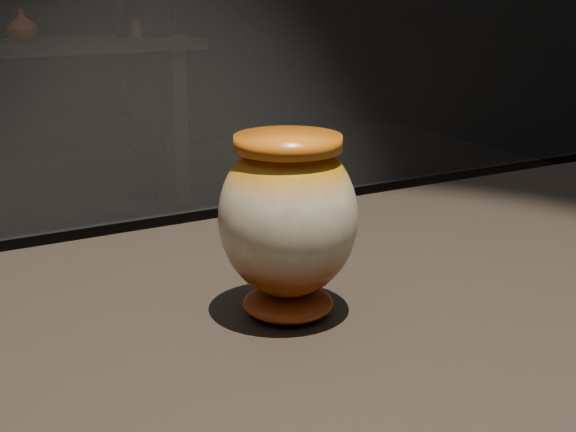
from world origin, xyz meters
name	(u,v)px	position (x,y,z in m)	size (l,w,h in m)	color
main_vase	(288,219)	(0.16, 0.06, 1.00)	(0.17, 0.17, 0.18)	#74300A
back_shelf	(7,95)	(0.57, 3.70, 0.64)	(2.00, 0.60, 0.90)	black
back_vase_mid	(22,26)	(0.67, 3.69, 0.98)	(0.16, 0.16, 0.16)	#74300A
back_vase_right	(136,29)	(1.26, 3.65, 0.95)	(0.06, 0.06, 0.10)	#845A13
visitor	(152,53)	(1.37, 3.73, 0.81)	(0.59, 0.39, 1.62)	black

